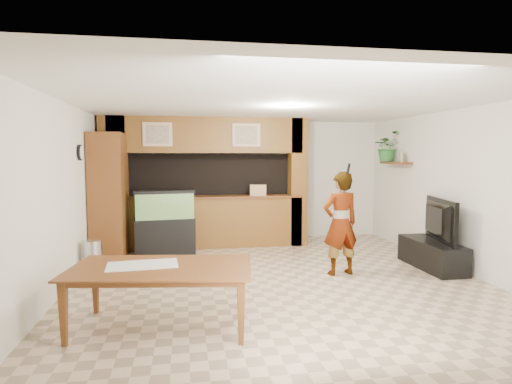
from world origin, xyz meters
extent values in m
plane|color=tan|center=(0.00, 0.00, 0.00)|extent=(6.50, 6.50, 0.00)
plane|color=white|center=(0.00, 0.00, 2.60)|extent=(6.50, 6.50, 0.00)
plane|color=silver|center=(0.00, 3.25, 1.30)|extent=(6.00, 0.00, 6.00)
plane|color=silver|center=(-3.00, 0.00, 1.30)|extent=(0.00, 6.50, 6.50)
plane|color=silver|center=(3.00, 0.00, 1.30)|extent=(0.00, 6.50, 6.50)
cube|color=brown|center=(-0.90, 2.45, 0.50)|extent=(3.80, 0.35, 1.00)
cube|color=brown|center=(-0.90, 2.45, 1.02)|extent=(3.80, 0.43, 0.04)
cube|color=brown|center=(-0.90, 2.45, 2.25)|extent=(3.80, 0.35, 0.70)
cube|color=brown|center=(-2.70, 2.45, 1.30)|extent=(0.50, 0.35, 2.60)
cube|color=brown|center=(0.95, 2.45, 1.30)|extent=(0.35, 0.35, 2.60)
cube|color=black|center=(-0.90, 3.00, 1.45)|extent=(4.20, 0.45, 0.85)
cube|color=tan|center=(-1.85, 2.26, 2.25)|extent=(0.55, 0.03, 0.45)
cube|color=tan|center=(-1.85, 2.24, 2.25)|extent=(0.43, 0.01, 0.35)
cube|color=tan|center=(-0.15, 2.26, 2.25)|extent=(0.55, 0.03, 0.45)
cube|color=tan|center=(-0.15, 2.24, 2.25)|extent=(0.43, 0.01, 0.35)
cylinder|color=black|center=(-2.97, 1.00, 1.90)|extent=(0.04, 0.25, 0.25)
cylinder|color=white|center=(-2.94, 1.00, 1.90)|extent=(0.01, 0.21, 0.21)
cube|color=brown|center=(2.85, 1.95, 1.70)|extent=(0.25, 0.90, 0.04)
cube|color=brown|center=(-2.70, 1.85, 1.13)|extent=(0.56, 0.92, 2.25)
cylinder|color=#B2B2B7|center=(-2.79, 0.80, 0.27)|extent=(0.29, 0.29, 0.53)
cube|color=black|center=(-1.74, 1.95, 0.34)|extent=(1.09, 0.41, 0.68)
cube|color=#317C41|center=(-1.74, 1.95, 0.92)|extent=(1.05, 0.38, 0.47)
cube|color=black|center=(-1.74, 1.95, 1.19)|extent=(1.09, 0.41, 0.05)
cube|color=black|center=(2.65, 0.25, 0.23)|extent=(0.50, 1.35, 0.45)
imported|color=black|center=(2.65, 0.25, 0.80)|extent=(0.42, 1.23, 0.70)
cube|color=tan|center=(2.85, 1.76, 1.82)|extent=(0.07, 0.16, 0.21)
imported|color=#2A6B2D|center=(2.82, 2.27, 2.03)|extent=(0.70, 0.65, 0.63)
imported|color=#9E8356|center=(1.02, 0.15, 0.80)|extent=(0.64, 0.47, 1.61)
cylinder|color=black|center=(1.07, -0.01, 1.66)|extent=(0.04, 0.10, 0.17)
imported|color=brown|center=(-1.62, -1.55, 0.34)|extent=(2.05, 1.34, 0.67)
cube|color=silver|center=(-1.73, -1.42, 0.68)|extent=(0.60, 0.46, 0.01)
cube|color=silver|center=(-1.91, -1.44, 0.68)|extent=(0.60, 0.46, 0.01)
cube|color=tan|center=(0.12, 2.45, 1.15)|extent=(0.36, 0.27, 0.22)
camera|label=1|loc=(-1.35, -6.10, 1.87)|focal=30.00mm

